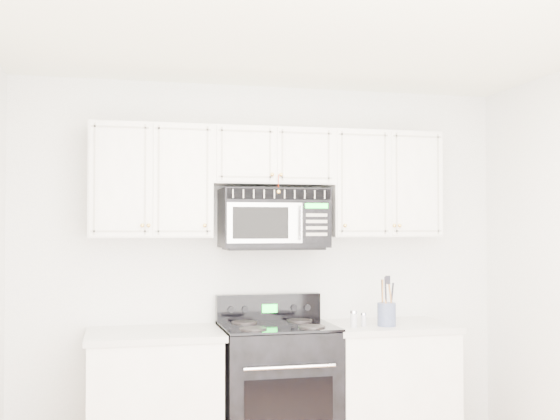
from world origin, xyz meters
name	(u,v)px	position (x,y,z in m)	size (l,w,h in m)	color
room	(344,288)	(0.00, 0.00, 1.30)	(3.51, 3.51, 2.61)	#8B6A4C
base_cabinet_left	(154,408)	(-0.80, 1.44, 0.43)	(0.86, 0.65, 0.92)	white
base_cabinet_right	(387,395)	(0.80, 1.44, 0.43)	(0.86, 0.65, 0.92)	white
range	(277,392)	(0.01, 1.44, 0.48)	(0.74, 0.68, 1.12)	black
upper_cabinets	(271,178)	(0.00, 1.58, 1.93)	(2.44, 0.37, 0.75)	white
microwave	(273,218)	(0.02, 1.56, 1.65)	(0.73, 0.41, 0.40)	black
utensil_crock	(387,313)	(0.74, 1.31, 1.01)	(0.13, 0.13, 0.33)	#3B456D
shaker_salt	(354,319)	(0.51, 1.30, 0.98)	(0.05, 0.05, 0.11)	#B3B1C0
shaker_pepper	(364,319)	(0.59, 1.33, 0.97)	(0.04, 0.04, 0.09)	#B3B1C0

